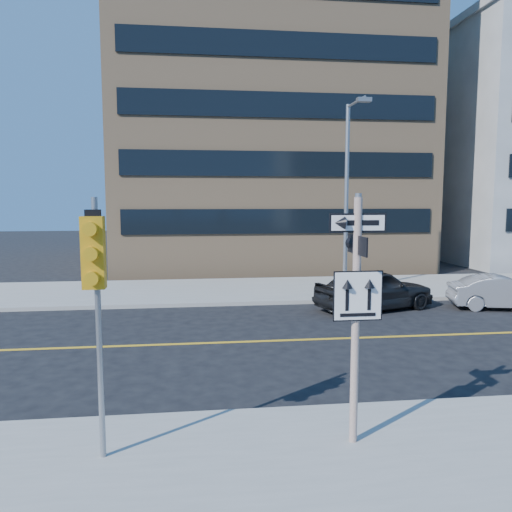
{
  "coord_description": "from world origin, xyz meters",
  "views": [
    {
      "loc": [
        -2.55,
        -10.08,
        4.1
      ],
      "look_at": [
        -0.81,
        4.0,
        2.51
      ],
      "focal_mm": 35.0,
      "sensor_mm": 36.0,
      "label": 1
    }
  ],
  "objects": [
    {
      "name": "ground",
      "position": [
        0.0,
        0.0,
        0.0
      ],
      "size": [
        120.0,
        120.0,
        0.0
      ],
      "primitive_type": "plane",
      "color": "black",
      "rests_on": "ground"
    },
    {
      "name": "sign_pole",
      "position": [
        0.0,
        -2.51,
        2.44
      ],
      "size": [
        0.92,
        0.92,
        4.06
      ],
      "color": "white",
      "rests_on": "near_sidewalk"
    },
    {
      "name": "traffic_signal",
      "position": [
        -4.0,
        -2.66,
        3.03
      ],
      "size": [
        0.32,
        0.45,
        4.0
      ],
      "color": "gray",
      "rests_on": "near_sidewalk"
    },
    {
      "name": "parked_car_a",
      "position": [
        4.12,
        7.7,
        0.79
      ],
      "size": [
        3.26,
        4.99,
        1.58
      ],
      "primitive_type": "imported",
      "rotation": [
        0.0,
        0.0,
        1.9
      ],
      "color": "black",
      "rests_on": "ground"
    },
    {
      "name": "parked_car_b",
      "position": [
        9.0,
        7.21,
        0.63
      ],
      "size": [
        2.19,
        4.05,
        1.27
      ],
      "primitive_type": "imported",
      "rotation": [
        0.0,
        0.0,
        1.34
      ],
      "color": "gray",
      "rests_on": "ground"
    },
    {
      "name": "streetlight_a",
      "position": [
        4.0,
        10.76,
        4.76
      ],
      "size": [
        0.55,
        2.25,
        8.0
      ],
      "color": "gray",
      "rests_on": "far_sidewalk"
    },
    {
      "name": "building_brick",
      "position": [
        2.0,
        25.0,
        9.0
      ],
      "size": [
        18.0,
        18.0,
        18.0
      ],
      "primitive_type": "cube",
      "color": "tan",
      "rests_on": "ground"
    }
  ]
}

